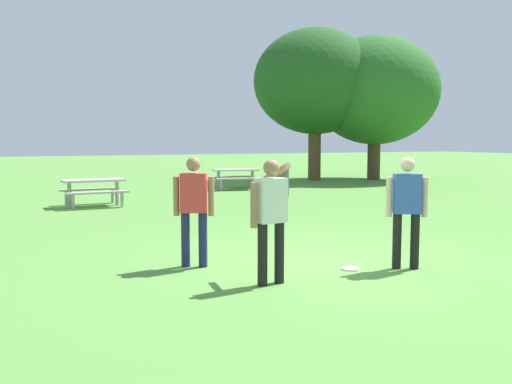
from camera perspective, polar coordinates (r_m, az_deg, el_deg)
name	(u,v)px	position (r m, az deg, el deg)	size (l,w,h in m)	color
ground_plane	(320,261)	(8.85, 6.60, -7.01)	(120.00, 120.00, 0.00)	#568E3D
person_thrower	(194,204)	(8.29, -6.38, -1.24)	(0.55, 0.37, 1.64)	#1E234C
person_catcher	(407,205)	(8.41, 15.16, -1.30)	(0.55, 0.37, 1.64)	black
person_bystander	(271,212)	(7.25, 1.50, -2.01)	(0.61, 0.71, 1.64)	black
frisbee	(351,269)	(8.33, 9.64, -7.74)	(0.27, 0.27, 0.03)	white
picnic_table_near	(94,187)	(16.46, -16.27, 0.53)	(1.75, 1.48, 0.77)	#B2ADA3
picnic_table_far	(236,174)	(21.30, -2.10, 1.80)	(1.95, 1.73, 0.77)	#B2ADA3
trash_can_further_along	(281,182)	(18.61, 2.54, 1.04)	(0.59, 0.59, 0.96)	#515156
tree_broad_center	(315,82)	(26.36, 6.07, 11.13)	(5.70, 5.70, 6.98)	brown
tree_far_right	(375,91)	(26.99, 12.08, 10.07)	(5.90, 5.90, 6.67)	#4C3823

